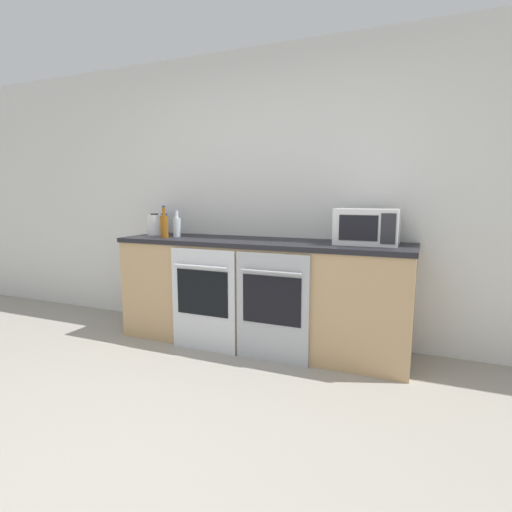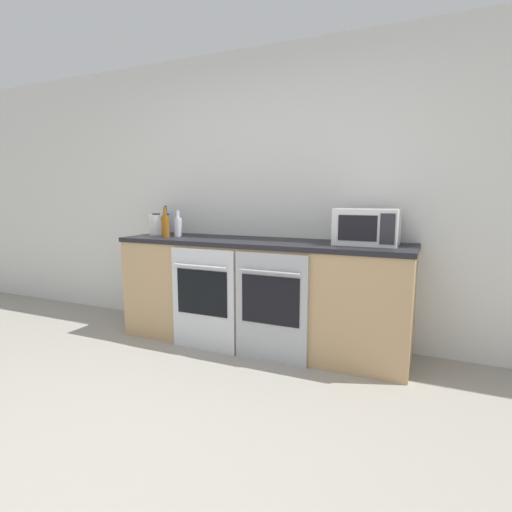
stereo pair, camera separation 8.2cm
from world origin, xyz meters
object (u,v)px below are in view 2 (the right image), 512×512
object	(u,v)px
oven_right	(271,308)
microwave	(367,227)
bottle_clear	(178,226)
bottle_amber	(165,226)
bottle_blue	(166,222)
kettle	(156,225)
oven_left	(203,299)

from	to	relation	value
oven_right	microwave	size ratio (longest dim) A/B	1.83
bottle_clear	bottle_amber	size ratio (longest dim) A/B	0.88
bottle_blue	bottle_amber	xyz separation A→B (m)	(0.26, -0.35, -0.00)
microwave	bottle_blue	bearing A→B (deg)	175.48
oven_right	bottle_blue	bearing A→B (deg)	158.40
bottle_clear	kettle	distance (m)	0.31
oven_right	microwave	world-z (taller)	microwave
bottle_blue	bottle_amber	world-z (taller)	bottle_blue
bottle_blue	bottle_clear	distance (m)	0.40
oven_right	bottle_clear	xyz separation A→B (m)	(-1.05, 0.30, 0.58)
bottle_amber	kettle	xyz separation A→B (m)	(-0.24, 0.18, -0.01)
bottle_clear	oven_right	bearing A→B (deg)	-15.82
oven_right	bottle_clear	bearing A→B (deg)	164.18
microwave	oven_right	bearing A→B (deg)	-149.06
microwave	bottle_blue	size ratio (longest dim) A/B	1.69
bottle_clear	bottle_amber	distance (m)	0.13
bottle_blue	bottle_clear	xyz separation A→B (m)	(0.32, -0.25, -0.02)
bottle_clear	bottle_amber	world-z (taller)	bottle_amber
microwave	bottle_amber	size ratio (longest dim) A/B	1.71
bottle_blue	bottle_clear	size ratio (longest dim) A/B	1.16
bottle_blue	oven_right	bearing A→B (deg)	-21.60
bottle_clear	kettle	xyz separation A→B (m)	(-0.30, 0.07, 0.00)
bottle_blue	kettle	xyz separation A→B (m)	(0.02, -0.18, -0.01)
oven_left	bottle_blue	world-z (taller)	bottle_blue
bottle_amber	kettle	size ratio (longest dim) A/B	1.33
oven_left	kettle	distance (m)	1.01
oven_right	microwave	bearing A→B (deg)	30.94
oven_left	bottle_clear	world-z (taller)	bottle_clear
oven_left	microwave	distance (m)	1.45
microwave	bottle_clear	xyz separation A→B (m)	(-1.70, -0.09, -0.04)
oven_right	oven_left	bearing A→B (deg)	180.00
oven_left	bottle_blue	bearing A→B (deg)	144.45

